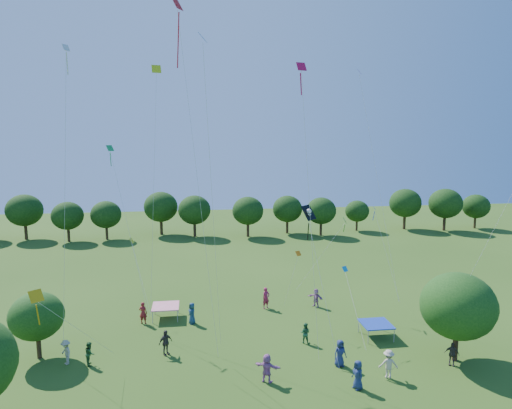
% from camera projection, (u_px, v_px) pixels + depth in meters
% --- Properties ---
extents(near_tree_north, '(3.61, 3.61, 4.65)m').
position_uv_depth(near_tree_north, '(37.00, 316.00, 30.90)').
color(near_tree_north, '#422B19').
rests_on(near_tree_north, ground).
extents(near_tree_east, '(4.95, 4.95, 6.10)m').
position_uv_depth(near_tree_east, '(458.00, 306.00, 30.48)').
color(near_tree_east, '#422B19').
rests_on(near_tree_east, ground).
extents(treeline, '(88.01, 8.77, 6.77)m').
position_uv_depth(treeline, '(208.00, 209.00, 69.05)').
color(treeline, '#422B19').
rests_on(treeline, ground).
extents(tent_red_stripe, '(2.20, 2.20, 1.10)m').
position_uv_depth(tent_red_stripe, '(166.00, 306.00, 38.06)').
color(tent_red_stripe, '#E71B46').
rests_on(tent_red_stripe, ground).
extents(tent_blue, '(2.20, 2.20, 1.10)m').
position_uv_depth(tent_blue, '(376.00, 324.00, 34.45)').
color(tent_blue, '#1835A2').
rests_on(tent_blue, ground).
extents(crowd_person_0, '(0.98, 0.67, 1.81)m').
position_uv_depth(crowd_person_0, '(340.00, 353.00, 30.11)').
color(crowd_person_0, navy).
rests_on(crowd_person_0, ground).
extents(crowd_person_1, '(0.84, 0.72, 1.91)m').
position_uv_depth(crowd_person_1, '(266.00, 298.00, 40.20)').
color(crowd_person_1, maroon).
rests_on(crowd_person_1, ground).
extents(crowd_person_2, '(0.56, 0.84, 1.57)m').
position_uv_depth(crowd_person_2, '(90.00, 353.00, 30.35)').
color(crowd_person_2, '#224F25').
rests_on(crowd_person_2, ground).
extents(crowd_person_3, '(1.29, 0.77, 1.85)m').
position_uv_depth(crowd_person_3, '(388.00, 364.00, 28.66)').
color(crowd_person_3, '#B6A792').
rests_on(crowd_person_3, ground).
extents(crowd_person_4, '(1.01, 0.85, 1.58)m').
position_uv_depth(crowd_person_4, '(452.00, 354.00, 30.26)').
color(crowd_person_4, '#403733').
rests_on(crowd_person_4, ground).
extents(crowd_person_5, '(1.77, 1.34, 1.81)m').
position_uv_depth(crowd_person_5, '(267.00, 368.00, 28.19)').
color(crowd_person_5, '#AE65AA').
rests_on(crowd_person_5, ground).
extents(crowd_person_6, '(0.75, 0.97, 1.75)m').
position_uv_depth(crowd_person_6, '(192.00, 313.00, 36.98)').
color(crowd_person_6, navy).
rests_on(crowd_person_6, ground).
extents(crowd_person_7, '(0.77, 0.59, 1.81)m').
position_uv_depth(crowd_person_7, '(143.00, 313.00, 36.97)').
color(crowd_person_7, maroon).
rests_on(crowd_person_7, ground).
extents(crowd_person_8, '(0.86, 0.72, 1.54)m').
position_uv_depth(crowd_person_8, '(305.00, 333.00, 33.52)').
color(crowd_person_8, '#275C36').
rests_on(crowd_person_8, ground).
extents(crowd_person_9, '(1.05, 1.18, 1.68)m').
position_uv_depth(crowd_person_9, '(66.00, 352.00, 30.39)').
color(crowd_person_9, '#AAA188').
rests_on(crowd_person_9, ground).
extents(crowd_person_10, '(1.13, 1.02, 1.80)m').
position_uv_depth(crowd_person_10, '(165.00, 343.00, 31.68)').
color(crowd_person_10, '#3D3530').
rests_on(crowd_person_10, ground).
extents(crowd_person_11, '(1.45, 1.50, 1.65)m').
position_uv_depth(crowd_person_11, '(316.00, 298.00, 40.65)').
color(crowd_person_11, '#A46097').
rests_on(crowd_person_11, ground).
extents(crowd_person_12, '(0.70, 0.98, 1.79)m').
position_uv_depth(crowd_person_12, '(358.00, 375.00, 27.41)').
color(crowd_person_12, navy).
rests_on(crowd_person_12, ground).
extents(crowd_person_13, '(0.62, 0.41, 1.65)m').
position_uv_depth(crowd_person_13, '(446.00, 319.00, 35.94)').
color(crowd_person_13, maroon).
rests_on(crowd_person_13, ground).
extents(pirate_kite, '(1.77, 3.96, 9.40)m').
position_uv_depth(pirate_kite, '(309.00, 215.00, 29.18)').
color(pirate_kite, black).
extents(red_high_kite, '(2.37, 0.80, 21.43)m').
position_uv_depth(red_high_kite, '(185.00, 75.00, 26.08)').
color(red_high_kite, red).
extents(small_kite_0, '(2.04, 1.72, 17.70)m').
position_uv_depth(small_kite_0, '(306.00, 144.00, 25.17)').
color(small_kite_0, '#BC0B38').
extents(small_kite_1, '(2.98, 5.80, 6.20)m').
position_uv_depth(small_kite_1, '(47.00, 306.00, 23.43)').
color(small_kite_1, '#D4990B').
extents(small_kite_2, '(1.18, 3.78, 19.38)m').
position_uv_depth(small_kite_2, '(155.00, 114.00, 35.83)').
color(small_kite_2, '#B0C311').
extents(small_kite_3, '(4.07, 1.87, 6.86)m').
position_uv_depth(small_kite_3, '(339.00, 229.00, 39.67)').
color(small_kite_3, '#237715').
extents(small_kite_4, '(1.24, 5.59, 18.84)m').
position_uv_depth(small_kite_4, '(209.00, 136.00, 24.53)').
color(small_kite_4, '#1153B1').
extents(small_kite_5, '(3.39, 3.03, 19.30)m').
position_uv_depth(small_kite_5, '(370.00, 138.00, 37.89)').
color(small_kite_5, '#691892').
extents(small_kite_6, '(1.58, 0.48, 19.23)m').
position_uv_depth(small_kite_6, '(65.00, 136.00, 27.92)').
color(small_kite_6, silver).
extents(small_kite_7, '(0.50, 4.85, 4.27)m').
position_uv_depth(small_kite_7, '(348.00, 282.00, 32.96)').
color(small_kite_7, '#0D86C8').
extents(small_kite_8, '(2.10, 5.07, 12.79)m').
position_uv_depth(small_kite_8, '(510.00, 199.00, 27.18)').
color(small_kite_8, red).
extents(small_kite_9, '(1.20, 1.23, 4.81)m').
position_uv_depth(small_kite_9, '(296.00, 261.00, 36.19)').
color(small_kite_9, orange).
extents(small_kite_10, '(1.98, 4.42, 5.23)m').
position_uv_depth(small_kite_10, '(135.00, 252.00, 38.17)').
color(small_kite_10, '#CCC512').
extents(small_kite_11, '(3.34, 4.41, 13.08)m').
position_uv_depth(small_kite_11, '(117.00, 179.00, 36.71)').
color(small_kite_11, '#1A9342').
extents(small_kite_12, '(1.28, 3.78, 7.63)m').
position_uv_depth(small_kite_12, '(379.00, 226.00, 40.16)').
color(small_kite_12, '#1719E6').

